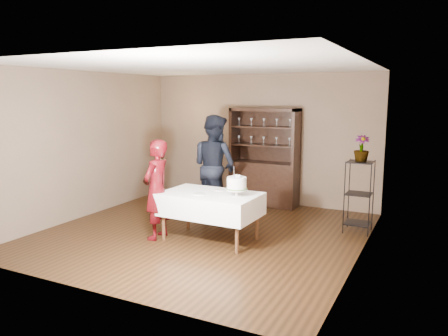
{
  "coord_description": "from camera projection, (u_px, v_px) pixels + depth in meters",
  "views": [
    {
      "loc": [
        3.41,
        -6.08,
        2.23
      ],
      "look_at": [
        0.34,
        0.1,
        1.1
      ],
      "focal_mm": 35.0,
      "sensor_mm": 36.0,
      "label": 1
    }
  ],
  "objects": [
    {
      "name": "wall_right",
      "position": [
        363.0,
        162.0,
        5.91
      ],
      "size": [
        0.02,
        5.0,
        2.7
      ],
      "primitive_type": "cube",
      "color": "brown",
      "rests_on": "floor"
    },
    {
      "name": "cake_table",
      "position": [
        210.0,
        204.0,
        6.79
      ],
      "size": [
        1.53,
        0.97,
        0.75
      ],
      "rotation": [
        0.0,
        0.0,
        -0.03
      ],
      "color": "white",
      "rests_on": "floor"
    },
    {
      "name": "plate_near",
      "position": [
        199.0,
        194.0,
        6.68
      ],
      "size": [
        0.24,
        0.24,
        0.01
      ],
      "primitive_type": "cylinder",
      "rotation": [
        0.0,
        0.0,
        -0.29
      ],
      "color": "silver",
      "rests_on": "cake_table"
    },
    {
      "name": "plate_far",
      "position": [
        220.0,
        190.0,
        6.96
      ],
      "size": [
        0.2,
        0.2,
        0.01
      ],
      "primitive_type": "cylinder",
      "rotation": [
        0.0,
        0.0,
        -0.2
      ],
      "color": "silver",
      "rests_on": "cake_table"
    },
    {
      "name": "wall_left",
      "position": [
        85.0,
        144.0,
        8.11
      ],
      "size": [
        0.02,
        5.0,
        2.7
      ],
      "primitive_type": "cube",
      "color": "brown",
      "rests_on": "floor"
    },
    {
      "name": "woman",
      "position": [
        156.0,
        190.0,
        6.85
      ],
      "size": [
        0.4,
        0.59,
        1.58
      ],
      "primitive_type": "imported",
      "rotation": [
        0.0,
        0.0,
        -1.53
      ],
      "color": "#320408",
      "rests_on": "floor"
    },
    {
      "name": "back_wall",
      "position": [
        260.0,
        139.0,
        9.22
      ],
      "size": [
        5.0,
        0.02,
        2.7
      ],
      "primitive_type": "cube",
      "color": "brown",
      "rests_on": "floor"
    },
    {
      "name": "china_hutch",
      "position": [
        264.0,
        173.0,
        9.02
      ],
      "size": [
        1.4,
        0.48,
        2.0
      ],
      "color": "black",
      "rests_on": "floor"
    },
    {
      "name": "floor",
      "position": [
        203.0,
        233.0,
        7.23
      ],
      "size": [
        5.0,
        5.0,
        0.0
      ],
      "primitive_type": "plane",
      "color": "black",
      "rests_on": "ground"
    },
    {
      "name": "plant_etagere",
      "position": [
        359.0,
        194.0,
        7.18
      ],
      "size": [
        0.42,
        0.42,
        1.2
      ],
      "color": "black",
      "rests_on": "floor"
    },
    {
      "name": "man",
      "position": [
        215.0,
        166.0,
        8.12
      ],
      "size": [
        1.1,
        0.97,
        1.91
      ],
      "primitive_type": "imported",
      "rotation": [
        0.0,
        0.0,
        2.83
      ],
      "color": "black",
      "rests_on": "floor"
    },
    {
      "name": "cake",
      "position": [
        237.0,
        184.0,
        6.55
      ],
      "size": [
        0.38,
        0.38,
        0.45
      ],
      "rotation": [
        0.0,
        0.0,
        -0.4
      ],
      "color": "silver",
      "rests_on": "cake_table"
    },
    {
      "name": "potted_plant",
      "position": [
        362.0,
        148.0,
        7.06
      ],
      "size": [
        0.29,
        0.29,
        0.43
      ],
      "primitive_type": "imported",
      "rotation": [
        0.0,
        0.0,
        0.23
      ],
      "color": "#446F35",
      "rests_on": "plant_etagere"
    },
    {
      "name": "ceiling",
      "position": [
        202.0,
        66.0,
        6.79
      ],
      "size": [
        5.0,
        5.0,
        0.0
      ],
      "primitive_type": "plane",
      "rotation": [
        3.14,
        0.0,
        0.0
      ],
      "color": "white",
      "rests_on": "back_wall"
    }
  ]
}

